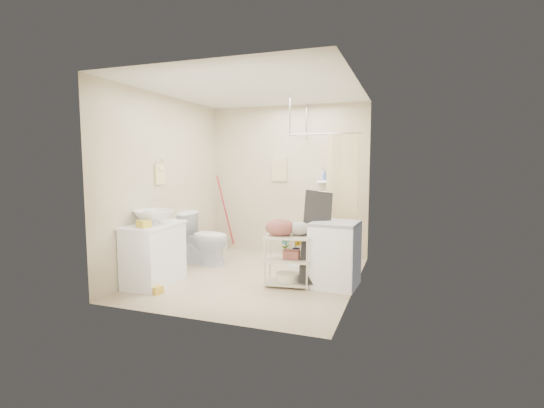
# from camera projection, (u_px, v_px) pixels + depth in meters

# --- Properties ---
(floor) EXTENTS (3.20, 3.20, 0.00)m
(floor) POSITION_uv_depth(u_px,v_px,m) (254.00, 277.00, 5.57)
(floor) COLOR beige
(floor) RESTS_ON ground
(ceiling) EXTENTS (2.80, 3.20, 0.04)m
(ceiling) POSITION_uv_depth(u_px,v_px,m) (253.00, 89.00, 5.29)
(ceiling) COLOR silver
(ceiling) RESTS_ON ground
(wall_back) EXTENTS (2.80, 0.04, 2.60)m
(wall_back) POSITION_uv_depth(u_px,v_px,m) (288.00, 181.00, 6.93)
(wall_back) COLOR beige
(wall_back) RESTS_ON ground
(wall_front) EXTENTS (2.80, 0.04, 2.60)m
(wall_front) POSITION_uv_depth(u_px,v_px,m) (194.00, 194.00, 3.93)
(wall_front) COLOR beige
(wall_front) RESTS_ON ground
(wall_left) EXTENTS (0.04, 3.20, 2.60)m
(wall_left) POSITION_uv_depth(u_px,v_px,m) (167.00, 184.00, 5.89)
(wall_left) COLOR beige
(wall_left) RESTS_ON ground
(wall_right) EXTENTS (0.04, 3.20, 2.60)m
(wall_right) POSITION_uv_depth(u_px,v_px,m) (357.00, 188.00, 4.97)
(wall_right) COLOR beige
(wall_right) RESTS_ON ground
(vanity) EXTENTS (0.55, 0.94, 0.81)m
(vanity) POSITION_uv_depth(u_px,v_px,m) (154.00, 254.00, 5.25)
(vanity) COLOR white
(vanity) RESTS_ON ground
(sink) EXTENTS (0.57, 0.57, 0.18)m
(sink) POSITION_uv_depth(u_px,v_px,m) (154.00, 217.00, 5.22)
(sink) COLOR silver
(sink) RESTS_ON vanity
(counter_basket) EXTENTS (0.20, 0.18, 0.09)m
(counter_basket) POSITION_uv_depth(u_px,v_px,m) (144.00, 224.00, 4.92)
(counter_basket) COLOR gold
(counter_basket) RESTS_ON vanity
(floor_basket) EXTENTS (0.29, 0.26, 0.13)m
(floor_basket) POSITION_uv_depth(u_px,v_px,m) (156.00, 288.00, 4.88)
(floor_basket) COLOR gold
(floor_basket) RESTS_ON ground
(toilet) EXTENTS (0.84, 0.49, 0.84)m
(toilet) POSITION_uv_depth(u_px,v_px,m) (204.00, 238.00, 6.28)
(toilet) COLOR silver
(toilet) RESTS_ON ground
(mop) EXTENTS (0.13, 0.13, 1.36)m
(mop) POSITION_uv_depth(u_px,v_px,m) (224.00, 213.00, 7.27)
(mop) COLOR #B22433
(mop) RESTS_ON ground
(potted_plant_a) EXTENTS (0.17, 0.13, 0.30)m
(potted_plant_a) POSITION_uv_depth(u_px,v_px,m) (285.00, 246.00, 6.92)
(potted_plant_a) COLOR #9A5E36
(potted_plant_a) RESTS_ON ground
(potted_plant_b) EXTENTS (0.17, 0.14, 0.29)m
(potted_plant_b) POSITION_uv_depth(u_px,v_px,m) (297.00, 247.00, 6.86)
(potted_plant_b) COLOR brown
(potted_plant_b) RESTS_ON ground
(hanging_towel) EXTENTS (0.28, 0.03, 0.42)m
(hanging_towel) POSITION_uv_depth(u_px,v_px,m) (279.00, 169.00, 6.94)
(hanging_towel) COLOR beige
(hanging_towel) RESTS_ON wall_back
(towel_ring) EXTENTS (0.04, 0.22, 0.34)m
(towel_ring) POSITION_uv_depth(u_px,v_px,m) (160.00, 173.00, 5.68)
(towel_ring) COLOR #E9DE8A
(towel_ring) RESTS_ON wall_left
(tp_holder) EXTENTS (0.08, 0.12, 0.14)m
(tp_holder) POSITION_uv_depth(u_px,v_px,m) (172.00, 222.00, 5.98)
(tp_holder) COLOR white
(tp_holder) RESTS_ON wall_left
(shower) EXTENTS (1.10, 1.10, 2.10)m
(shower) POSITION_uv_depth(u_px,v_px,m) (329.00, 199.00, 6.16)
(shower) COLOR white
(shower) RESTS_ON ground
(shampoo_bottle_a) EXTENTS (0.08, 0.08, 0.21)m
(shampoo_bottle_a) POSITION_uv_depth(u_px,v_px,m) (322.00, 174.00, 6.64)
(shampoo_bottle_a) COLOR silver
(shampoo_bottle_a) RESTS_ON shower
(shampoo_bottle_b) EXTENTS (0.09, 0.09, 0.15)m
(shampoo_bottle_b) POSITION_uv_depth(u_px,v_px,m) (325.00, 176.00, 6.63)
(shampoo_bottle_b) COLOR #4563AE
(shampoo_bottle_b) RESTS_ON shower
(washing_machine) EXTENTS (0.62, 0.64, 0.85)m
(washing_machine) POSITION_uv_depth(u_px,v_px,m) (335.00, 254.00, 5.14)
(washing_machine) COLOR white
(washing_machine) RESTS_ON ground
(laundry_rack) EXTENTS (0.63, 0.42, 0.81)m
(laundry_rack) POSITION_uv_depth(u_px,v_px,m) (288.00, 256.00, 5.13)
(laundry_rack) COLOR beige
(laundry_rack) RESTS_ON ground
(ironing_board) EXTENTS (0.38, 0.25, 1.29)m
(ironing_board) POSITION_uv_depth(u_px,v_px,m) (316.00, 237.00, 5.14)
(ironing_board) COLOR black
(ironing_board) RESTS_ON ground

